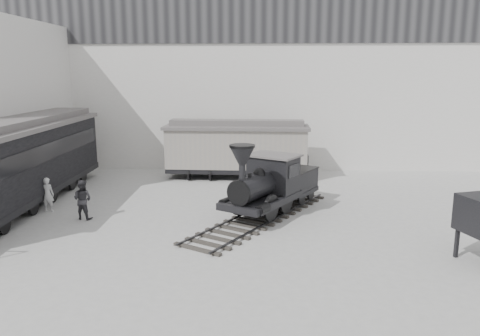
{
  "coord_description": "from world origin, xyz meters",
  "views": [
    {
      "loc": [
        1.27,
        -16.15,
        6.22
      ],
      "look_at": [
        0.3,
        4.48,
        2.0
      ],
      "focal_mm": 35.0,
      "sensor_mm": 36.0,
      "label": 1
    }
  ],
  "objects_px": {
    "visitor_b": "(83,199)",
    "locomotive": "(269,187)",
    "visitor_a": "(48,194)",
    "passenger_coach": "(21,161)",
    "boxcar": "(237,148)"
  },
  "relations": [
    {
      "from": "locomotive",
      "to": "boxcar",
      "type": "relative_size",
      "value": 1.07
    },
    {
      "from": "visitor_b",
      "to": "passenger_coach",
      "type": "bearing_deg",
      "value": -16.61
    },
    {
      "from": "boxcar",
      "to": "visitor_a",
      "type": "relative_size",
      "value": 5.42
    },
    {
      "from": "passenger_coach",
      "to": "visitor_a",
      "type": "distance_m",
      "value": 2.28
    },
    {
      "from": "passenger_coach",
      "to": "locomotive",
      "type": "bearing_deg",
      "value": -5.95
    },
    {
      "from": "visitor_a",
      "to": "passenger_coach",
      "type": "bearing_deg",
      "value": -31.09
    },
    {
      "from": "passenger_coach",
      "to": "visitor_a",
      "type": "height_order",
      "value": "passenger_coach"
    },
    {
      "from": "locomotive",
      "to": "boxcar",
      "type": "bearing_deg",
      "value": 134.39
    },
    {
      "from": "locomotive",
      "to": "passenger_coach",
      "type": "xyz_separation_m",
      "value": [
        -11.66,
        0.94,
        0.9
      ]
    },
    {
      "from": "boxcar",
      "to": "visitor_b",
      "type": "distance_m",
      "value": 10.5
    },
    {
      "from": "passenger_coach",
      "to": "visitor_b",
      "type": "xyz_separation_m",
      "value": [
        3.61,
        -1.98,
        -1.27
      ]
    },
    {
      "from": "passenger_coach",
      "to": "visitor_b",
      "type": "distance_m",
      "value": 4.31
    },
    {
      "from": "visitor_b",
      "to": "locomotive",
      "type": "bearing_deg",
      "value": -160.45
    },
    {
      "from": "visitor_b",
      "to": "boxcar",
      "type": "bearing_deg",
      "value": -114.21
    },
    {
      "from": "boxcar",
      "to": "passenger_coach",
      "type": "xyz_separation_m",
      "value": [
        -9.81,
        -6.44,
        0.3
      ]
    }
  ]
}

